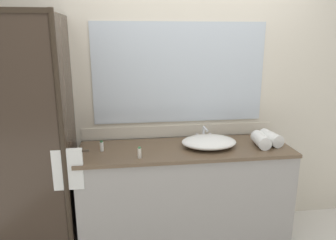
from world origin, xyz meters
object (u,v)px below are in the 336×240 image
object	(u,v)px
amenity_bottle_shampoo	(102,146)
rolled_towel_near_edge	(271,138)
sink_basin	(209,142)
rolled_towel_middle	(261,140)
amenity_bottle_conditioner	(140,153)
faucet	(204,135)

from	to	relation	value
amenity_bottle_shampoo	rolled_towel_near_edge	world-z (taller)	rolled_towel_near_edge
sink_basin	amenity_bottle_shampoo	size ratio (longest dim) A/B	5.41
amenity_bottle_shampoo	rolled_towel_middle	xyz separation A→B (m)	(1.35, -0.07, 0.01)
amenity_bottle_shampoo	rolled_towel_middle	world-z (taller)	rolled_towel_middle
amenity_bottle_conditioner	amenity_bottle_shampoo	world-z (taller)	amenity_bottle_conditioner
rolled_towel_middle	faucet	bearing A→B (deg)	152.81
sink_basin	faucet	size ratio (longest dim) A/B	2.77
sink_basin	amenity_bottle_shampoo	xyz separation A→B (m)	(-0.90, 0.02, -0.00)
faucet	amenity_bottle_conditioner	xyz separation A→B (m)	(-0.60, -0.36, -0.00)
rolled_towel_near_edge	rolled_towel_middle	size ratio (longest dim) A/B	1.01
amenity_bottle_conditioner	rolled_towel_near_edge	xyz separation A→B (m)	(1.16, 0.18, 0.01)
faucet	rolled_towel_near_edge	distance (m)	0.59
amenity_bottle_conditioner	amenity_bottle_shampoo	bearing A→B (deg)	146.40
amenity_bottle_conditioner	rolled_towel_near_edge	bearing A→B (deg)	8.68
rolled_towel_near_edge	rolled_towel_middle	distance (m)	0.12
rolled_towel_middle	rolled_towel_near_edge	bearing A→B (deg)	20.92
amenity_bottle_shampoo	rolled_towel_near_edge	distance (m)	1.46
amenity_bottle_shampoo	sink_basin	bearing A→B (deg)	-1.39
amenity_bottle_conditioner	sink_basin	bearing A→B (deg)	16.54
amenity_bottle_shampoo	faucet	bearing A→B (deg)	10.20
sink_basin	faucet	bearing A→B (deg)	90.00
sink_basin	rolled_towel_near_edge	xyz separation A→B (m)	(0.56, -0.00, 0.01)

